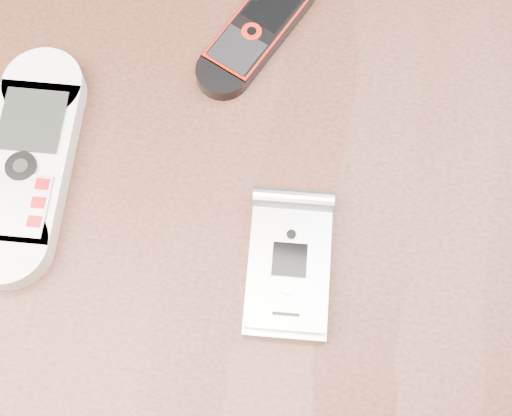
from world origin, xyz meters
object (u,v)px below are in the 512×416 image
object	(u,v)px
nokia_white	(27,163)
motorola_razr	(289,267)
nokia_black_red	(258,29)
table	(250,256)

from	to	relation	value
nokia_white	motorola_razr	distance (m)	0.19
nokia_black_red	motorola_razr	size ratio (longest dim) A/B	1.23
table	nokia_black_red	size ratio (longest dim) A/B	9.24
table	motorola_razr	size ratio (longest dim) A/B	11.38
table	motorola_razr	bearing A→B (deg)	-50.23
table	motorola_razr	xyz separation A→B (m)	(0.03, -0.04, 0.11)
nokia_white	nokia_black_red	bearing A→B (deg)	40.41
motorola_razr	table	bearing A→B (deg)	127.51
nokia_white	nokia_black_red	distance (m)	0.19
table	nokia_white	distance (m)	0.19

